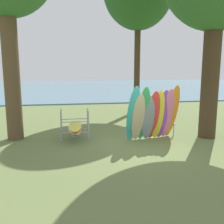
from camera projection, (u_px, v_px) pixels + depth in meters
name	position (u px, v px, depth m)	size (l,w,h in m)	color
ground_plane	(144.00, 145.00, 9.72)	(80.00, 80.00, 0.00)	olive
lake_water	(88.00, 87.00, 38.23)	(80.00, 36.00, 0.10)	slate
leaning_board_pile	(153.00, 115.00, 10.28)	(2.33, 1.10, 2.28)	#38B2AD
board_storage_rack	(75.00, 128.00, 10.51)	(1.15, 2.12, 1.25)	#9EA0A5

